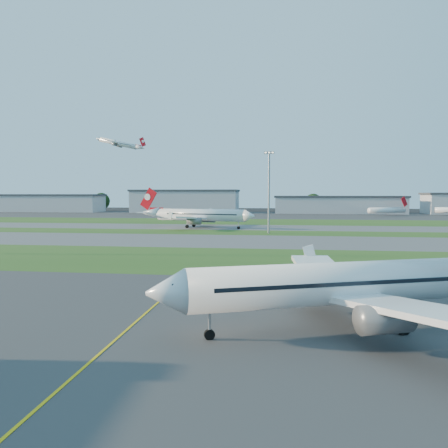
% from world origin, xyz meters
% --- Properties ---
extents(ground, '(700.00, 700.00, 0.00)m').
position_xyz_m(ground, '(0.00, 0.00, 0.00)').
color(ground, black).
rests_on(ground, ground).
extents(apron_near, '(300.00, 70.00, 0.01)m').
position_xyz_m(apron_near, '(0.00, 0.00, 0.01)').
color(apron_near, '#333335').
rests_on(apron_near, ground).
extents(grass_strip_a, '(300.00, 34.00, 0.01)m').
position_xyz_m(grass_strip_a, '(0.00, 52.00, 0.01)').
color(grass_strip_a, '#274F1A').
rests_on(grass_strip_a, ground).
extents(taxiway_a, '(300.00, 32.00, 0.01)m').
position_xyz_m(taxiway_a, '(0.00, 85.00, 0.01)').
color(taxiway_a, '#515154').
rests_on(taxiway_a, ground).
extents(grass_strip_b, '(300.00, 18.00, 0.01)m').
position_xyz_m(grass_strip_b, '(0.00, 110.00, 0.01)').
color(grass_strip_b, '#274F1A').
rests_on(grass_strip_b, ground).
extents(taxiway_b, '(300.00, 26.00, 0.01)m').
position_xyz_m(taxiway_b, '(0.00, 132.00, 0.01)').
color(taxiway_b, '#515154').
rests_on(taxiway_b, ground).
extents(grass_strip_c, '(300.00, 40.00, 0.01)m').
position_xyz_m(grass_strip_c, '(0.00, 165.00, 0.01)').
color(grass_strip_c, '#274F1A').
rests_on(grass_strip_c, ground).
extents(apron_far, '(400.00, 80.00, 0.01)m').
position_xyz_m(apron_far, '(0.00, 225.00, 0.01)').
color(apron_far, '#333335').
rests_on(apron_far, ground).
extents(yellow_line, '(0.25, 60.00, 0.02)m').
position_xyz_m(yellow_line, '(5.00, 0.00, 0.00)').
color(yellow_line, gold).
rests_on(yellow_line, ground).
extents(airliner_parked, '(36.92, 31.27, 12.08)m').
position_xyz_m(airliner_parked, '(25.97, 11.26, 4.24)').
color(airliner_parked, white).
rests_on(airliner_parked, ground).
extents(airliner_taxiing, '(42.03, 35.24, 13.31)m').
position_xyz_m(airliner_taxiing, '(-10.99, 127.45, 4.67)').
color(airliner_taxiing, white).
rests_on(airliner_taxiing, ground).
extents(airliner_departing, '(28.71, 24.33, 8.95)m').
position_xyz_m(airliner_departing, '(-79.72, 226.89, 43.08)').
color(airliner_departing, white).
extents(mini_jet_near, '(25.22, 16.55, 9.48)m').
position_xyz_m(mini_jet_near, '(78.38, 226.97, 3.28)').
color(mini_jet_near, white).
rests_on(mini_jet_near, ground).
extents(light_mast_centre, '(3.20, 0.70, 25.80)m').
position_xyz_m(light_mast_centre, '(15.00, 108.00, 14.81)').
color(light_mast_centre, gray).
rests_on(light_mast_centre, ground).
extents(hangar_far_west, '(91.80, 23.00, 12.20)m').
position_xyz_m(hangar_far_west, '(-150.00, 255.00, 6.14)').
color(hangar_far_west, '#A5A8AD').
rests_on(hangar_far_west, ground).
extents(hangar_west, '(71.40, 23.00, 15.20)m').
position_xyz_m(hangar_west, '(-45.00, 255.00, 7.64)').
color(hangar_west, '#A5A8AD').
rests_on(hangar_west, ground).
extents(hangar_east, '(81.60, 23.00, 11.20)m').
position_xyz_m(hangar_east, '(55.00, 255.00, 5.64)').
color(hangar_east, '#A5A8AD').
rests_on(hangar_east, ground).
extents(tree_west, '(12.10, 12.10, 13.20)m').
position_xyz_m(tree_west, '(-110.00, 270.00, 7.14)').
color(tree_west, black).
rests_on(tree_west, ground).
extents(tree_mid_west, '(9.90, 9.90, 10.80)m').
position_xyz_m(tree_mid_west, '(-20.00, 266.00, 5.84)').
color(tree_mid_west, black).
rests_on(tree_mid_west, ground).
extents(tree_mid_east, '(11.55, 11.55, 12.60)m').
position_xyz_m(tree_mid_east, '(40.00, 269.00, 6.81)').
color(tree_mid_east, black).
rests_on(tree_mid_east, ground).
extents(tree_east, '(10.45, 10.45, 11.40)m').
position_xyz_m(tree_east, '(115.00, 267.00, 6.16)').
color(tree_east, black).
rests_on(tree_east, ground).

